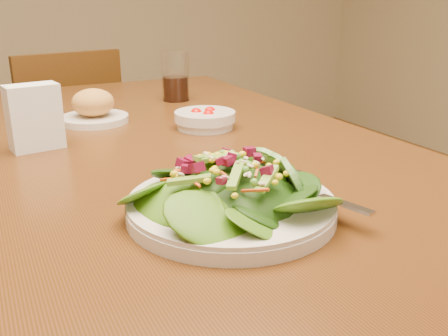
{
  "coord_description": "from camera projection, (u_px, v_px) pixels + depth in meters",
  "views": [
    {
      "loc": [
        -0.27,
        -0.88,
        1.02
      ],
      "look_at": [
        -0.0,
        -0.34,
        0.81
      ],
      "focal_mm": 40.0,
      "sensor_mm": 36.0,
      "label": 1
    }
  ],
  "objects": [
    {
      "name": "salad_plate",
      "position": [
        238.0,
        193.0,
        0.63
      ],
      "size": [
        0.27,
        0.27,
        0.08
      ],
      "rotation": [
        0.0,
        0.0,
        0.06
      ],
      "color": "silver",
      "rests_on": "dining_table"
    },
    {
      "name": "napkin_holder",
      "position": [
        34.0,
        115.0,
        0.89
      ],
      "size": [
        0.1,
        0.06,
        0.12
      ],
      "rotation": [
        0.0,
        0.0,
        0.15
      ],
      "color": "white",
      "rests_on": "dining_table"
    },
    {
      "name": "bread_plate",
      "position": [
        93.0,
        109.0,
        1.09
      ],
      "size": [
        0.15,
        0.15,
        0.07
      ],
      "color": "silver",
      "rests_on": "dining_table"
    },
    {
      "name": "chair_far",
      "position": [
        66.0,
        156.0,
        1.87
      ],
      "size": [
        0.45,
        0.45,
        0.83
      ],
      "rotation": [
        0.0,
        0.0,
        3.32
      ],
      "color": "#4A280C",
      "rests_on": "ground_plane"
    },
    {
      "name": "drinking_glass",
      "position": [
        176.0,
        80.0,
        1.31
      ],
      "size": [
        0.07,
        0.07,
        0.13
      ],
      "color": "silver",
      "rests_on": "dining_table"
    },
    {
      "name": "dining_table",
      "position": [
        147.0,
        193.0,
        0.98
      ],
      "size": [
        0.9,
        1.4,
        0.75
      ],
      "color": "#532B13",
      "rests_on": "ground_plane"
    },
    {
      "name": "tomato_bowl",
      "position": [
        205.0,
        119.0,
        1.05
      ],
      "size": [
        0.13,
        0.13,
        0.04
      ],
      "color": "silver",
      "rests_on": "dining_table"
    }
  ]
}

